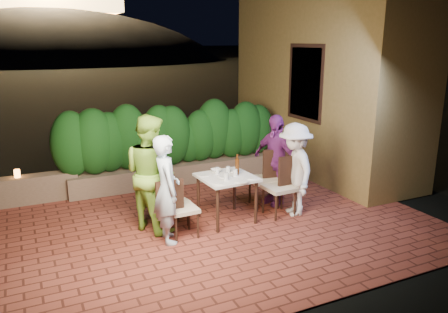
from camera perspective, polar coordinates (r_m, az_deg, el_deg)
ground at (r=7.02m, az=-1.88°, el=-9.10°), size 400.00×400.00×0.00m
terrace_floor at (r=7.47m, az=-3.42°, el=-8.06°), size 7.00×6.00×0.15m
building_wall at (r=10.00m, az=12.87°, el=12.65°), size 1.60×5.00×5.00m
window_pane at (r=9.16m, az=10.72°, el=9.44°), size 0.08×1.00×1.40m
window_frame at (r=9.16m, az=10.67°, el=9.44°), size 0.06×1.15×1.55m
planter at (r=9.03m, az=-6.55°, el=-2.14°), size 4.20×0.55×0.40m
hedge at (r=8.84m, az=-6.69°, el=2.51°), size 4.00×0.70×1.10m
parapet at (r=8.60m, az=-25.87°, el=-4.14°), size 2.20×0.30×0.50m
hill at (r=66.40m, az=-21.45°, el=8.07°), size 52.00×40.00×22.00m
dining_table at (r=7.06m, az=0.35°, el=-5.49°), size 0.87×0.87×0.75m
plate_nw at (r=6.61m, az=-0.57°, el=-3.47°), size 0.20×0.20×0.01m
plate_sw at (r=6.99m, az=-2.74°, el=-2.43°), size 0.19×0.19×0.01m
plate_ne at (r=6.87m, az=3.37°, el=-2.75°), size 0.21×0.21×0.01m
plate_se at (r=7.23m, az=1.44°, el=-1.81°), size 0.25×0.25×0.01m
plate_centre at (r=6.93m, az=0.12°, el=-2.55°), size 0.24×0.24×0.01m
plate_front at (r=6.69m, az=2.37°, el=-3.22°), size 0.22×0.22×0.01m
glass_nw at (r=6.72m, az=0.29°, el=-2.63°), size 0.07×0.07×0.12m
glass_sw at (r=7.04m, az=-0.91°, el=-1.87°), size 0.06×0.06×0.11m
glass_ne at (r=6.93m, az=1.49°, el=-2.13°), size 0.07×0.07×0.11m
glass_se at (r=7.09m, az=0.54°, el=-1.74°), size 0.06×0.06×0.11m
beer_bottle at (r=7.00m, az=1.74°, el=-1.03°), size 0.06×0.06×0.33m
bowl at (r=7.18m, az=-1.00°, el=-1.81°), size 0.18×0.18×0.04m
chair_left_front at (r=6.51m, az=-5.45°, el=-6.67°), size 0.43×0.43×0.90m
chair_left_back at (r=6.93m, az=-6.61°, el=-5.63°), size 0.45×0.45×0.84m
chair_right_front at (r=7.29m, az=7.26°, el=-3.90°), size 0.48×0.48×1.00m
chair_right_back at (r=7.65m, az=5.25°, el=-2.86°), size 0.55×0.55×1.02m
diner_blue at (r=6.27m, az=-7.49°, el=-4.27°), size 0.43×0.61×1.58m
diner_green at (r=6.70m, az=-9.60°, el=-2.12°), size 1.00×1.08×1.80m
diner_white at (r=7.29m, az=9.21°, el=-1.71°), size 0.77×1.10×1.55m
diner_purple at (r=7.72m, az=6.67°, el=-0.43°), size 0.64×1.02×1.61m
parapet_lamp at (r=8.50m, az=-25.40°, el=-2.03°), size 0.10×0.10×0.14m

